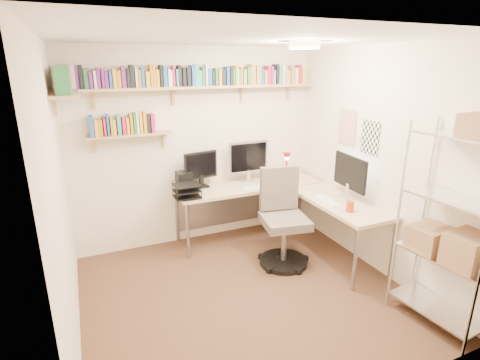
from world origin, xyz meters
name	(u,v)px	position (x,y,z in m)	size (l,w,h in m)	color
ground	(246,294)	(0.00, 0.00, 0.00)	(3.20, 3.20, 0.00)	#492B1F
room_shell	(247,148)	(0.00, 0.00, 1.55)	(3.24, 3.04, 2.52)	beige
wall_shelves	(165,88)	(-0.44, 1.30, 2.03)	(3.12, 1.09, 0.80)	tan
corner_desk	(262,190)	(0.66, 0.96, 0.75)	(2.08, 1.97, 1.31)	tan
office_chair	(283,224)	(0.68, 0.45, 0.48)	(0.61, 0.62, 1.14)	black
wire_rack	(455,224)	(1.42, -1.13, 1.00)	(0.46, 0.83, 1.93)	silver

